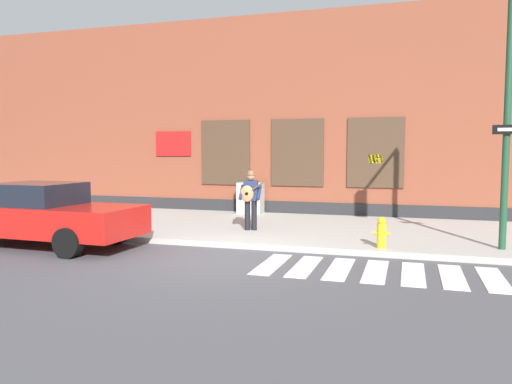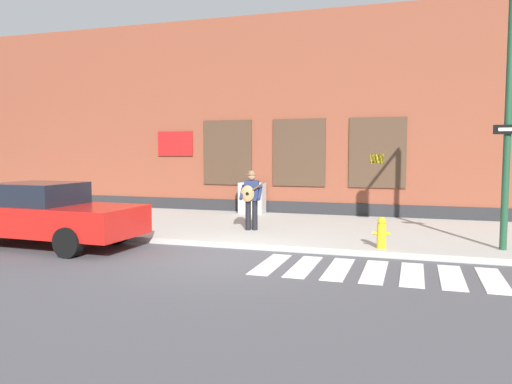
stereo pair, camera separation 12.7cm
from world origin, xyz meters
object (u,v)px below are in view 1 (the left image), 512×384
(red_car, at_px, (45,215))
(busker, at_px, (250,197))
(utility_box, at_px, (250,198))
(fire_hydrant, at_px, (382,233))

(red_car, xyz_separation_m, busker, (4.20, 2.98, 0.29))
(red_car, distance_m, busker, 5.15)
(utility_box, relative_size, fire_hydrant, 1.52)
(utility_box, bearing_deg, busker, -72.34)
(busker, distance_m, utility_box, 3.69)
(utility_box, bearing_deg, fire_hydrant, -47.26)
(red_car, xyz_separation_m, fire_hydrant, (7.74, 1.44, -0.28))
(red_car, relative_size, utility_box, 4.38)
(red_car, distance_m, utility_box, 7.17)
(busker, xyz_separation_m, utility_box, (-1.11, 3.50, -0.38))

